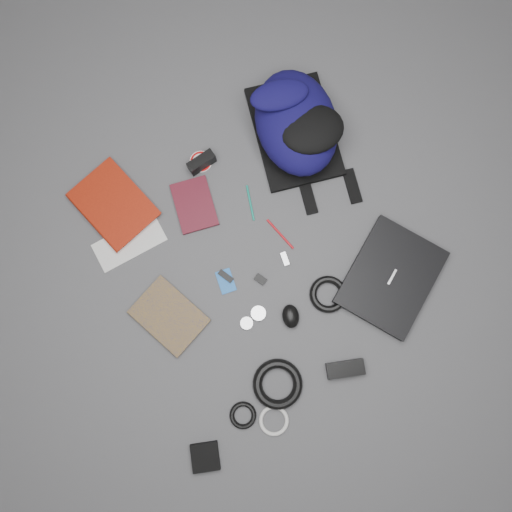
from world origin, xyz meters
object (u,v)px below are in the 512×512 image
mouse (291,316)px  power_brick (345,369)px  compact_camera (202,162)px  dvd_case (194,205)px  pouch (205,457)px  comic_book (152,335)px  textbook_red (91,224)px  backpack (296,123)px  laptop (391,277)px

mouse → power_brick: size_ratio=0.64×
compact_camera → power_brick: compact_camera is taller
dvd_case → compact_camera: 0.15m
pouch → compact_camera: bearing=61.9°
comic_book → pouch: (-0.03, -0.44, 0.00)m
comic_book → dvd_case: comic_book is taller
comic_book → power_brick: bearing=-58.4°
textbook_red → dvd_case: 0.37m
backpack → laptop: backpack is taller
backpack → mouse: size_ratio=5.39×
pouch → laptop: bearing=13.6°
power_brick → pouch: 0.55m
backpack → dvd_case: bearing=-157.0°
comic_book → power_brick: power_brick is taller
laptop → compact_camera: 0.78m
comic_book → pouch: size_ratio=2.60×
textbook_red → compact_camera: bearing=-12.9°
mouse → pouch: mouse is taller
comic_book → compact_camera: bearing=26.4°
comic_book → mouse: bearing=-41.0°
compact_camera → pouch: 1.00m
backpack → laptop: (0.02, -0.62, -0.07)m
laptop → compact_camera: bearing=88.2°
comic_book → compact_camera: size_ratio=2.31×
laptop → mouse: size_ratio=4.31×
power_brick → comic_book: bearing=162.0°
backpack → pouch: backpack is taller
laptop → dvd_case: bearing=99.2°
dvd_case → laptop: bearing=-37.1°
textbook_red → power_brick: same height
backpack → mouse: bearing=-105.9°
compact_camera → mouse: size_ratio=1.26×
mouse → textbook_red: bearing=147.4°
textbook_red → dvd_case: (0.35, -0.12, -0.01)m
textbook_red → power_brick: size_ratio=2.22×
dvd_case → mouse: (0.10, -0.51, 0.01)m
backpack → comic_book: (-0.79, -0.39, -0.08)m
dvd_case → power_brick: bearing=-63.9°
backpack → comic_book: bearing=-138.3°
dvd_case → comic_book: bearing=-122.9°
backpack → pouch: (-0.82, -0.83, -0.08)m
mouse → backpack: bearing=80.3°
dvd_case → pouch: bearing=-102.8°
comic_book → pouch: bearing=-113.3°
laptop → comic_book: laptop is taller
mouse → compact_camera: bearing=112.0°
comic_book → mouse: mouse is taller
dvd_case → power_brick: size_ratio=1.48×
textbook_red → compact_camera: 0.45m
backpack → laptop: 0.63m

